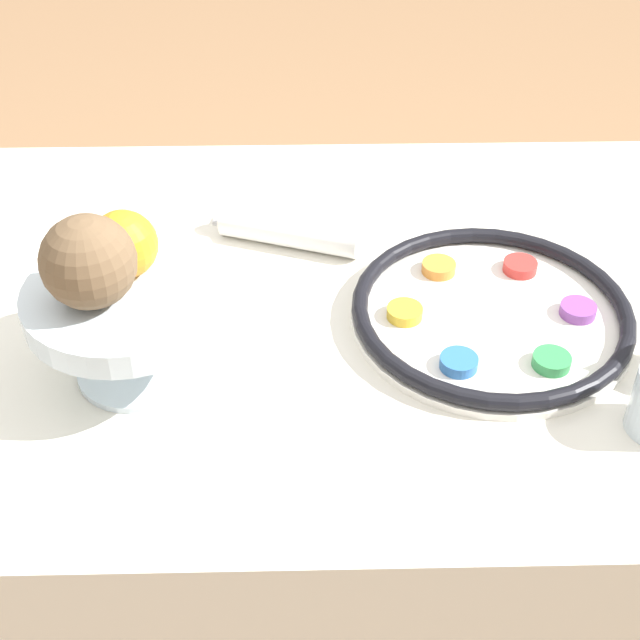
# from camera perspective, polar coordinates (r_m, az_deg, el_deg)

# --- Properties ---
(ground_plane) EXTENTS (8.00, 8.00, 0.00)m
(ground_plane) POSITION_cam_1_polar(r_m,az_deg,el_deg) (1.69, -1.91, -18.56)
(ground_plane) COLOR #99704C
(dining_table) EXTENTS (1.34, 0.82, 0.73)m
(dining_table) POSITION_cam_1_polar(r_m,az_deg,el_deg) (1.39, -2.23, -10.56)
(dining_table) COLOR silver
(dining_table) RESTS_ON ground_plane
(seder_plate) EXTENTS (0.34, 0.34, 0.03)m
(seder_plate) POSITION_cam_1_polar(r_m,az_deg,el_deg) (1.11, 10.91, 0.48)
(seder_plate) COLOR silver
(seder_plate) RESTS_ON dining_table
(fruit_stand) EXTENTS (0.22, 0.22, 0.12)m
(fruit_stand) POSITION_cam_1_polar(r_m,az_deg,el_deg) (0.99, -12.21, 0.78)
(fruit_stand) COLOR silver
(fruit_stand) RESTS_ON dining_table
(orange_fruit) EXTENTS (0.07, 0.07, 0.07)m
(orange_fruit) POSITION_cam_1_polar(r_m,az_deg,el_deg) (0.98, -12.47, 4.75)
(orange_fruit) COLOR orange
(orange_fruit) RESTS_ON fruit_stand
(coconut) EXTENTS (0.10, 0.10, 0.10)m
(coconut) POSITION_cam_1_polar(r_m,az_deg,el_deg) (0.94, -14.61, 3.62)
(coconut) COLOR brown
(coconut) RESTS_ON fruit_stand
(bread_plate) EXTENTS (0.18, 0.18, 0.02)m
(bread_plate) POSITION_cam_1_polar(r_m,az_deg,el_deg) (1.22, -10.94, 4.06)
(bread_plate) COLOR silver
(bread_plate) RESTS_ON dining_table
(napkin_roll) EXTENTS (0.20, 0.11, 0.05)m
(napkin_roll) POSITION_cam_1_polar(r_m,az_deg,el_deg) (1.23, -1.91, 5.76)
(napkin_roll) COLOR white
(napkin_roll) RESTS_ON dining_table
(spoon) EXTENTS (0.17, 0.05, 0.01)m
(spoon) POSITION_cam_1_polar(r_m,az_deg,el_deg) (1.27, -3.02, 6.06)
(spoon) COLOR silver
(spoon) RESTS_ON dining_table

